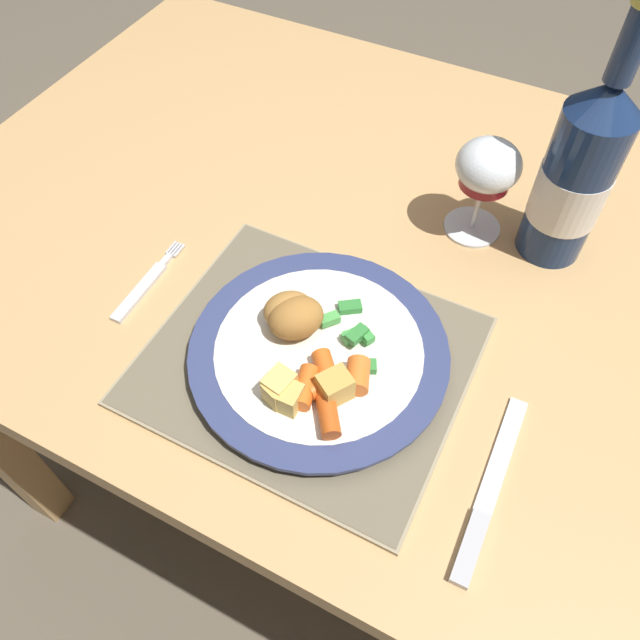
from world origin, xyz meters
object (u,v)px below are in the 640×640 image
(dining_table, at_px, (412,300))
(bottle, at_px, (577,175))
(fork, at_px, (144,286))
(wine_glass, at_px, (487,170))
(dinner_plate, at_px, (319,353))
(table_knife, at_px, (486,502))

(dining_table, height_order, bottle, bottle)
(dining_table, xyz_separation_m, fork, (-0.27, -0.20, 0.10))
(dining_table, relative_size, fork, 9.74)
(wine_glass, bearing_deg, dining_table, -121.57)
(dinner_plate, distance_m, table_knife, 0.22)
(dinner_plate, height_order, bottle, bottle)
(dinner_plate, relative_size, fork, 2.07)
(dinner_plate, distance_m, fork, 0.23)
(bottle, bearing_deg, dining_table, -148.83)
(dinner_plate, xyz_separation_m, wine_glass, (0.08, 0.27, 0.08))
(dining_table, relative_size, bottle, 4.19)
(fork, xyz_separation_m, wine_glass, (0.31, 0.27, 0.09))
(dinner_plate, bearing_deg, bottle, 58.20)
(dinner_plate, bearing_deg, wine_glass, 73.15)
(fork, height_order, table_knife, table_knife)
(dining_table, distance_m, wine_glass, 0.21)
(dinner_plate, distance_m, bottle, 0.35)
(fork, bearing_deg, dinner_plate, 0.16)
(dining_table, height_order, fork, fork)
(dining_table, relative_size, dinner_plate, 4.71)
(fork, bearing_deg, dining_table, 36.62)
(wine_glass, relative_size, bottle, 0.42)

